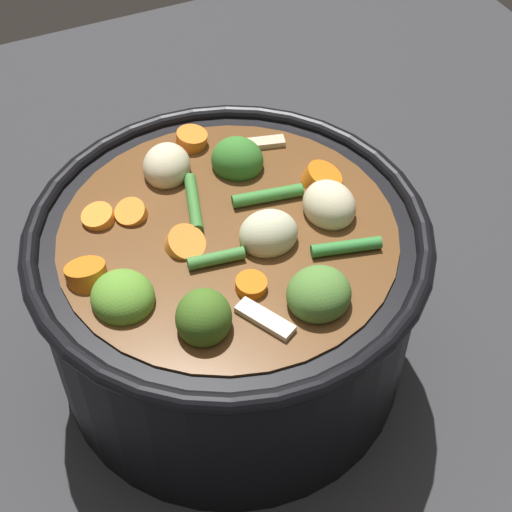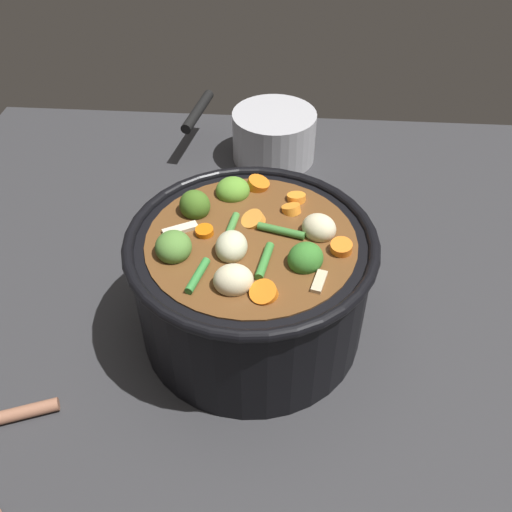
{
  "view_description": "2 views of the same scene",
  "coord_description": "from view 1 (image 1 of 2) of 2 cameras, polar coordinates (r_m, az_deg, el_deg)",
  "views": [
    {
      "loc": [
        0.35,
        -0.14,
        0.53
      ],
      "look_at": [
        0.01,
        0.02,
        0.13
      ],
      "focal_mm": 54.44,
      "sensor_mm": 36.0,
      "label": 1
    },
    {
      "loc": [
        -0.04,
        0.47,
        0.56
      ],
      "look_at": [
        -0.01,
        0.0,
        0.13
      ],
      "focal_mm": 39.63,
      "sensor_mm": 36.0,
      "label": 2
    }
  ],
  "objects": [
    {
      "name": "ground_plane",
      "position": [
        0.65,
        -1.72,
        -7.32
      ],
      "size": [
        1.1,
        1.1,
        0.0
      ],
      "primitive_type": "plane",
      "color": "#2D2D30"
    },
    {
      "name": "cooking_pot",
      "position": [
        0.59,
        -1.89,
        -2.79
      ],
      "size": [
        0.29,
        0.29,
        0.18
      ],
      "color": "black",
      "rests_on": "ground_plane"
    }
  ]
}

